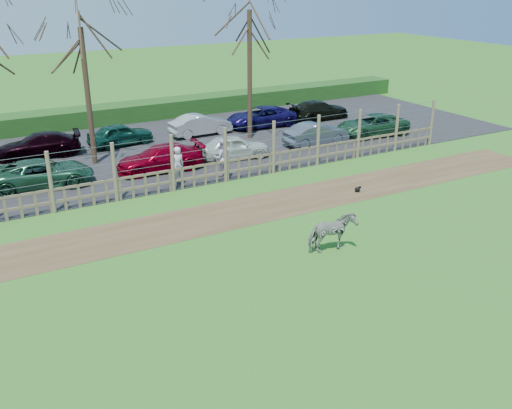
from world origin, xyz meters
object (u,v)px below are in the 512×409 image
tree_mid (84,64)px  car_2 (42,173)px  car_9 (39,145)px  car_13 (319,110)px  car_12 (261,117)px  car_3 (160,158)px  car_5 (316,134)px  tree_right (250,44)px  car_11 (200,125)px  zebra (332,233)px  car_6 (372,125)px  visitor_a (177,166)px  car_4 (234,147)px  visitor_b (222,158)px  car_10 (120,134)px  crow (358,189)px

tree_mid → car_2: bearing=-141.3°
car_9 → tree_mid: bearing=48.2°
car_2 → car_13: (17.85, 4.58, 0.00)m
car_2 → car_12: (13.64, 4.70, 0.00)m
car_2 → car_3: same height
car_5 → car_9: 14.55m
tree_right → car_11: tree_right is taller
tree_mid → car_5: bearing=-12.5°
zebra → car_2: bearing=36.8°
car_5 → car_11: size_ratio=1.00×
tree_mid → tree_right: bearing=3.2°
car_6 → car_9: same height
visitor_a → car_5: (9.02, 2.35, -0.26)m
tree_right → car_4: tree_right is taller
zebra → car_12: zebra is taller
tree_right → car_6: bearing=-24.9°
visitor_b → car_6: (10.73, 2.26, -0.26)m
car_4 → car_6: same height
visitor_b → car_12: bearing=-122.9°
car_3 → car_9: same height
visitor_a → visitor_b: (2.25, 0.14, 0.00)m
car_5 → car_9: (-13.64, 5.05, 0.00)m
car_10 → car_12: bearing=-98.4°
visitor_a → car_4: (3.96, 2.26, -0.26)m
visitor_a → car_11: 8.50m
crow → car_12: size_ratio=0.07×
zebra → car_9: zebra is taller
visitor_a → visitor_b: bearing=-177.0°
tree_mid → crow: bearing=-46.8°
car_3 → car_6: size_ratio=0.96×
car_5 → car_11: bearing=43.9°
car_4 → car_12: size_ratio=0.82×
zebra → car_3: zebra is taller
car_2 → car_9: 4.81m
car_3 → car_4: 3.95m
car_5 → car_9: size_ratio=0.88×
car_11 → car_6: bearing=-121.7°
tree_right → car_3: (-6.55, -3.17, -4.60)m
visitor_b → car_4: (1.71, 2.12, -0.26)m
car_2 → car_3: 5.28m
visitor_b → car_11: size_ratio=0.47×
tree_right → zebra: 15.44m
visitor_a → car_13: visitor_a is taller
car_4 → car_3: bearing=97.9°
car_2 → car_5: (14.29, -0.28, 0.00)m
visitor_a → car_3: visitor_a is taller
car_5 → car_6: size_ratio=0.84×
visitor_a → car_2: size_ratio=0.40×
car_2 → car_3: size_ratio=1.04×
tree_mid → car_9: size_ratio=1.65×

